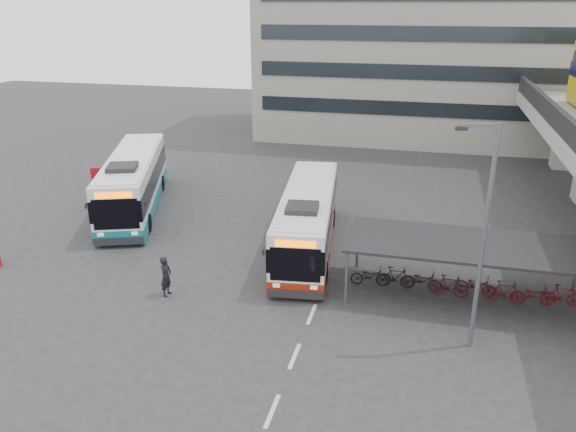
% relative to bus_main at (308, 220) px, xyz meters
% --- Properties ---
extents(ground, '(120.00, 120.00, 0.00)m').
position_rel_bus_main_xyz_m(ground, '(-0.91, -6.44, -1.56)').
color(ground, '#28282B').
rests_on(ground, ground).
extents(bike_shelter, '(10.00, 4.00, 2.54)m').
position_rel_bus_main_xyz_m(bike_shelter, '(7.56, -3.44, -0.26)').
color(bike_shelter, '#595B60').
rests_on(bike_shelter, ground).
extents(road_markings, '(0.15, 7.60, 0.01)m').
position_rel_bus_main_xyz_m(road_markings, '(1.59, -9.44, -1.56)').
color(road_markings, beige).
rests_on(road_markings, ground).
extents(bus_main, '(3.85, 11.61, 3.37)m').
position_rel_bus_main_xyz_m(bus_main, '(0.00, 0.00, 0.00)').
color(bus_main, white).
rests_on(bus_main, ground).
extents(bus_teal, '(6.74, 12.42, 3.63)m').
position_rel_bus_main_xyz_m(bus_teal, '(-11.57, 3.30, 0.12)').
color(bus_teal, white).
rests_on(bus_teal, ground).
extents(pedestrian, '(0.46, 0.67, 1.81)m').
position_rel_bus_main_xyz_m(pedestrian, '(-4.85, -6.38, -0.66)').
color(pedestrian, black).
rests_on(pedestrian, ground).
extents(lamp_post, '(1.45, 0.52, 8.36)m').
position_rel_bus_main_xyz_m(lamp_post, '(7.64, -7.23, 3.20)').
color(lamp_post, '#595B60').
rests_on(lamp_post, ground).
extents(sign_totem_north, '(0.57, 0.33, 2.69)m').
position_rel_bus_main_xyz_m(sign_totem_north, '(-13.59, 2.49, -0.18)').
color(sign_totem_north, '#AD0A16').
rests_on(sign_totem_north, ground).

